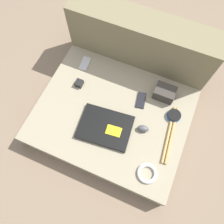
# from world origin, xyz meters

# --- Properties ---
(ground_plane) EXTENTS (8.00, 8.00, 0.00)m
(ground_plane) POSITION_xyz_m (0.00, 0.00, 0.00)
(ground_plane) COLOR #7A6651
(couch_seat) EXTENTS (0.95, 0.76, 0.13)m
(couch_seat) POSITION_xyz_m (0.00, 0.00, 0.06)
(couch_seat) COLOR gray
(couch_seat) RESTS_ON ground_plane
(couch_backrest) EXTENTS (0.95, 0.20, 0.45)m
(couch_backrest) POSITION_xyz_m (0.00, 0.48, 0.23)
(couch_backrest) COLOR #756B4C
(couch_backrest) RESTS_ON ground_plane
(laptop) EXTENTS (0.34, 0.26, 0.03)m
(laptop) POSITION_xyz_m (0.00, -0.10, 0.14)
(laptop) COLOR black
(laptop) RESTS_ON couch_seat
(computer_mouse) EXTENTS (0.07, 0.05, 0.04)m
(computer_mouse) POSITION_xyz_m (0.21, -0.03, 0.15)
(computer_mouse) COLOR #4C4C51
(computer_mouse) RESTS_ON couch_seat
(speaker_puck) EXTENTS (0.09, 0.09, 0.03)m
(speaker_puck) POSITION_xyz_m (0.36, 0.13, 0.14)
(speaker_puck) COLOR #1E569E
(speaker_puck) RESTS_ON couch_seat
(phone_silver) EXTENTS (0.07, 0.11, 0.01)m
(phone_silver) POSITION_xyz_m (-0.32, 0.27, 0.13)
(phone_silver) COLOR #B7B7BC
(phone_silver) RESTS_ON couch_seat
(phone_black) EXTENTS (0.07, 0.12, 0.01)m
(phone_black) POSITION_xyz_m (0.14, 0.15, 0.13)
(phone_black) COLOR black
(phone_black) RESTS_ON couch_seat
(camera_pouch) EXTENTS (0.13, 0.10, 0.08)m
(camera_pouch) POSITION_xyz_m (0.26, 0.25, 0.17)
(camera_pouch) COLOR #38332D
(camera_pouch) RESTS_ON couch_seat
(charger_brick) EXTENTS (0.05, 0.05, 0.03)m
(charger_brick) POSITION_xyz_m (-0.28, 0.10, 0.14)
(charger_brick) COLOR black
(charger_brick) RESTS_ON couch_seat
(cable_coil) EXTENTS (0.11, 0.11, 0.02)m
(cable_coil) POSITION_xyz_m (0.33, -0.26, 0.14)
(cable_coil) COLOR white
(cable_coil) RESTS_ON couch_seat
(drumstick_pair) EXTENTS (0.07, 0.36, 0.02)m
(drumstick_pair) POSITION_xyz_m (0.38, 0.01, 0.14)
(drumstick_pair) COLOR tan
(drumstick_pair) RESTS_ON couch_seat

